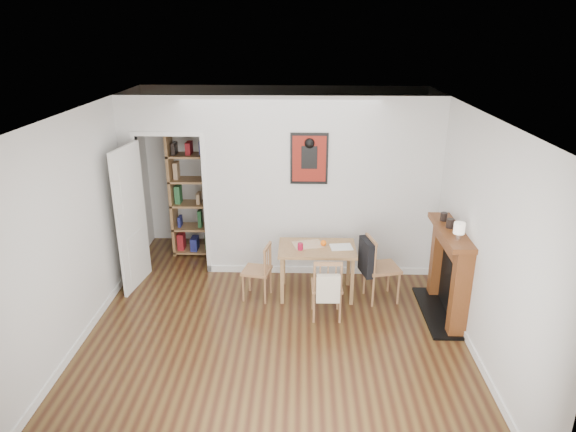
{
  "coord_description": "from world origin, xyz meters",
  "views": [
    {
      "loc": [
        0.31,
        -5.55,
        3.47
      ],
      "look_at": [
        0.13,
        0.6,
        1.18
      ],
      "focal_mm": 32.0,
      "sensor_mm": 36.0,
      "label": 1
    }
  ],
  "objects_px": {
    "ceramic_jar_b": "(444,217)",
    "chair_right": "(381,267)",
    "orange_fruit": "(323,243)",
    "notebook": "(341,247)",
    "chair_front": "(327,287)",
    "mantel_lamp": "(459,229)",
    "fireplace": "(450,270)",
    "bookshelf": "(199,192)",
    "chair_left": "(257,271)",
    "ceramic_jar_a": "(450,223)",
    "red_glass": "(300,246)",
    "dining_table": "(317,253)"
  },
  "relations": [
    {
      "from": "fireplace",
      "to": "mantel_lamp",
      "type": "relative_size",
      "value": 6.17
    },
    {
      "from": "bookshelf",
      "to": "ceramic_jar_a",
      "type": "relative_size",
      "value": 18.12
    },
    {
      "from": "chair_front",
      "to": "mantel_lamp",
      "type": "distance_m",
      "value": 1.73
    },
    {
      "from": "bookshelf",
      "to": "notebook",
      "type": "bearing_deg",
      "value": -31.87
    },
    {
      "from": "chair_front",
      "to": "mantel_lamp",
      "type": "bearing_deg",
      "value": -7.16
    },
    {
      "from": "chair_front",
      "to": "ceramic_jar_b",
      "type": "xyz_separation_m",
      "value": [
        1.47,
        0.41,
        0.79
      ]
    },
    {
      "from": "dining_table",
      "to": "chair_right",
      "type": "relative_size",
      "value": 1.13
    },
    {
      "from": "fireplace",
      "to": "ceramic_jar_b",
      "type": "height_order",
      "value": "ceramic_jar_b"
    },
    {
      "from": "dining_table",
      "to": "mantel_lamp",
      "type": "relative_size",
      "value": 5.06
    },
    {
      "from": "chair_left",
      "to": "bookshelf",
      "type": "relative_size",
      "value": 0.38
    },
    {
      "from": "ceramic_jar_b",
      "to": "chair_right",
      "type": "bearing_deg",
      "value": 175.96
    },
    {
      "from": "red_glass",
      "to": "ceramic_jar_a",
      "type": "bearing_deg",
      "value": -9.98
    },
    {
      "from": "chair_front",
      "to": "notebook",
      "type": "xyz_separation_m",
      "value": [
        0.21,
        0.58,
        0.28
      ]
    },
    {
      "from": "mantel_lamp",
      "to": "ceramic_jar_b",
      "type": "height_order",
      "value": "mantel_lamp"
    },
    {
      "from": "fireplace",
      "to": "ceramic_jar_b",
      "type": "distance_m",
      "value": 0.67
    },
    {
      "from": "chair_front",
      "to": "fireplace",
      "type": "bearing_deg",
      "value": 4.51
    },
    {
      "from": "chair_front",
      "to": "bookshelf",
      "type": "height_order",
      "value": "bookshelf"
    },
    {
      "from": "chair_left",
      "to": "chair_front",
      "type": "relative_size",
      "value": 0.93
    },
    {
      "from": "orange_fruit",
      "to": "ceramic_jar_a",
      "type": "xyz_separation_m",
      "value": [
        1.51,
        -0.46,
        0.48
      ]
    },
    {
      "from": "red_glass",
      "to": "notebook",
      "type": "xyz_separation_m",
      "value": [
        0.54,
        0.09,
        -0.04
      ]
    },
    {
      "from": "dining_table",
      "to": "chair_right",
      "type": "height_order",
      "value": "chair_right"
    },
    {
      "from": "fireplace",
      "to": "ceramic_jar_a",
      "type": "distance_m",
      "value": 0.61
    },
    {
      "from": "bookshelf",
      "to": "fireplace",
      "type": "distance_m",
      "value": 3.93
    },
    {
      "from": "fireplace",
      "to": "notebook",
      "type": "xyz_separation_m",
      "value": [
        -1.33,
        0.46,
        0.09
      ]
    },
    {
      "from": "chair_left",
      "to": "ceramic_jar_a",
      "type": "relative_size",
      "value": 6.82
    },
    {
      "from": "chair_left",
      "to": "ceramic_jar_b",
      "type": "bearing_deg",
      "value": -1.28
    },
    {
      "from": "bookshelf",
      "to": "ceramic_jar_a",
      "type": "xyz_separation_m",
      "value": [
        3.42,
        -1.74,
        0.19
      ]
    },
    {
      "from": "chair_front",
      "to": "red_glass",
      "type": "xyz_separation_m",
      "value": [
        -0.33,
        0.49,
        0.32
      ]
    },
    {
      "from": "orange_fruit",
      "to": "notebook",
      "type": "distance_m",
      "value": 0.24
    },
    {
      "from": "chair_left",
      "to": "fireplace",
      "type": "height_order",
      "value": "fireplace"
    },
    {
      "from": "bookshelf",
      "to": "mantel_lamp",
      "type": "xyz_separation_m",
      "value": [
        3.42,
        -2.1,
        0.26
      ]
    },
    {
      "from": "chair_right",
      "to": "red_glass",
      "type": "height_order",
      "value": "chair_right"
    },
    {
      "from": "mantel_lamp",
      "to": "chair_front",
      "type": "bearing_deg",
      "value": 172.84
    },
    {
      "from": "bookshelf",
      "to": "chair_front",
      "type": "bearing_deg",
      "value": -44.64
    },
    {
      "from": "dining_table",
      "to": "notebook",
      "type": "xyz_separation_m",
      "value": [
        0.32,
        -0.0,
        0.09
      ]
    },
    {
      "from": "chair_left",
      "to": "notebook",
      "type": "bearing_deg",
      "value": 5.77
    },
    {
      "from": "chair_front",
      "to": "fireplace",
      "type": "height_order",
      "value": "fireplace"
    },
    {
      "from": "chair_left",
      "to": "chair_right",
      "type": "bearing_deg",
      "value": -0.04
    },
    {
      "from": "mantel_lamp",
      "to": "ceramic_jar_b",
      "type": "distance_m",
      "value": 0.6
    },
    {
      "from": "red_glass",
      "to": "notebook",
      "type": "relative_size",
      "value": 0.32
    },
    {
      "from": "fireplace",
      "to": "chair_front",
      "type": "bearing_deg",
      "value": -175.49
    },
    {
      "from": "chair_front",
      "to": "ceramic_jar_a",
      "type": "relative_size",
      "value": 7.3
    },
    {
      "from": "bookshelf",
      "to": "notebook",
      "type": "relative_size",
      "value": 7.2
    },
    {
      "from": "bookshelf",
      "to": "mantel_lamp",
      "type": "bearing_deg",
      "value": -31.54
    },
    {
      "from": "orange_fruit",
      "to": "mantel_lamp",
      "type": "height_order",
      "value": "mantel_lamp"
    },
    {
      "from": "chair_right",
      "to": "fireplace",
      "type": "xyz_separation_m",
      "value": [
        0.8,
        -0.34,
        0.15
      ]
    },
    {
      "from": "red_glass",
      "to": "orange_fruit",
      "type": "bearing_deg",
      "value": 24.23
    },
    {
      "from": "chair_front",
      "to": "notebook",
      "type": "relative_size",
      "value": 2.9
    },
    {
      "from": "chair_front",
      "to": "fireplace",
      "type": "xyz_separation_m",
      "value": [
        1.53,
        0.12,
        0.19
      ]
    },
    {
      "from": "notebook",
      "to": "chair_left",
      "type": "bearing_deg",
      "value": -174.23
    }
  ]
}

